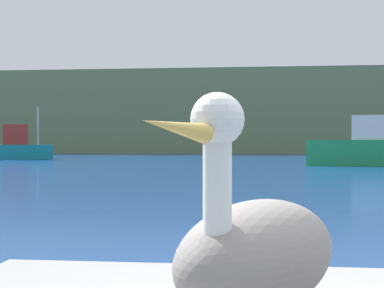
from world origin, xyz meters
name	(u,v)px	position (x,y,z in m)	size (l,w,h in m)	color
hillside_backdrop	(268,113)	(0.00, 67.97, 4.58)	(140.00, 11.76, 9.16)	#6B7A51
pelican	(257,250)	(-0.26, -0.56, 0.93)	(0.78, 1.25, 0.86)	gray
fishing_boat_teal	(15,147)	(-18.41, 40.37, 0.90)	(5.51, 3.25, 3.86)	teal
fishing_boat_green	(367,147)	(5.17, 31.10, 0.99)	(6.26, 3.07, 4.37)	#1E8C4C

